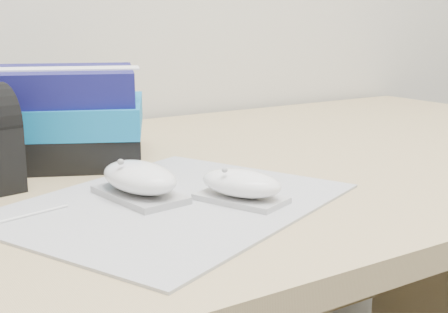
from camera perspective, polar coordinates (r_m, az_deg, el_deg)
desk at (r=1.03m, az=-3.08°, el=-12.57°), size 1.60×0.80×0.73m
mousepad at (r=0.70m, az=-4.71°, el=-4.28°), size 0.45×0.41×0.00m
mouse_rear at (r=0.72m, az=-7.75°, el=-2.17°), size 0.08×0.12×0.05m
mouse_front at (r=0.70m, az=1.57°, el=-2.69°), size 0.09×0.11×0.04m
book_stack at (r=0.95m, az=-16.03°, el=3.66°), size 0.34×0.31×0.14m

